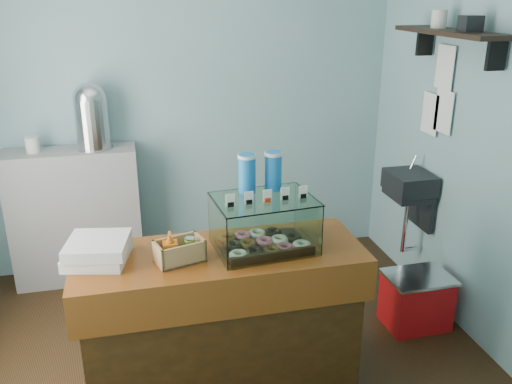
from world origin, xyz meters
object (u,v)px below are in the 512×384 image
object	(u,v)px
coffee_urn	(91,114)
red_cooler	(416,300)
display_case	(263,218)
counter	(222,321)

from	to	relation	value
coffee_urn	red_cooler	distance (m)	2.75
display_case	red_cooler	xyz separation A→B (m)	(1.20, 0.29, -0.87)
display_case	coffee_urn	xyz separation A→B (m)	(-0.95, 1.55, 0.30)
coffee_urn	red_cooler	bearing A→B (deg)	-30.41
red_cooler	display_case	bearing A→B (deg)	-167.17
counter	display_case	world-z (taller)	display_case
counter	red_cooler	size ratio (longest dim) A/B	3.55
red_cooler	counter	bearing A→B (deg)	-168.33
counter	display_case	distance (m)	0.66
counter	display_case	size ratio (longest dim) A/B	2.79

